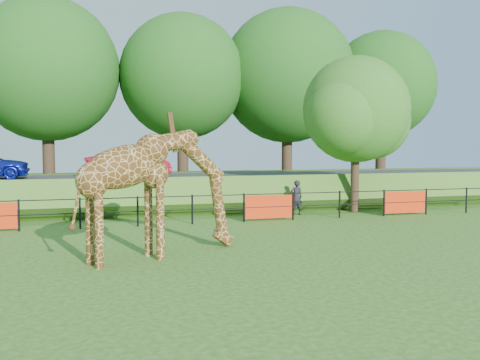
{
  "coord_description": "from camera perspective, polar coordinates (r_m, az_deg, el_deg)",
  "views": [
    {
      "loc": [
        -3.59,
        -11.46,
        3.03
      ],
      "look_at": [
        0.35,
        2.67,
        2.0
      ],
      "focal_mm": 40.0,
      "sensor_mm": 36.0,
      "label": 1
    }
  ],
  "objects": [
    {
      "name": "road",
      "position": [
        25.76,
        -7.56,
        0.26
      ],
      "size": [
        40.0,
        5.0,
        0.12
      ],
      "primitive_type": "cube",
      "color": "#2E2E30",
      "rests_on": "embankment"
    },
    {
      "name": "car_red",
      "position": [
        25.48,
        -11.88,
        1.75
      ],
      "size": [
        3.98,
        1.63,
        1.28
      ],
      "primitive_type": "imported",
      "rotation": [
        0.0,
        0.0,
        1.64
      ],
      "color": "#AA0C1C",
      "rests_on": "road"
    },
    {
      "name": "giraffe",
      "position": [
        14.22,
        -8.65,
        -1.4
      ],
      "size": [
        4.72,
        2.65,
        3.4
      ],
      "primitive_type": null,
      "rotation": [
        0.0,
        0.0,
        0.4
      ],
      "color": "#512F10",
      "rests_on": "ground"
    },
    {
      "name": "bg_tree_line",
      "position": [
        34.16,
        -6.37,
        10.98
      ],
      "size": [
        37.3,
        8.8,
        11.82
      ],
      "color": "#2F2115",
      "rests_on": "ground"
    },
    {
      "name": "embankment",
      "position": [
        27.3,
        -7.98,
        -1.03
      ],
      "size": [
        40.0,
        9.0,
        1.3
      ],
      "primitive_type": "cube",
      "color": "#295715",
      "rests_on": "ground"
    },
    {
      "name": "perimeter_fence",
      "position": [
        19.94,
        -5.12,
        -3.15
      ],
      "size": [
        28.07,
        0.1,
        1.1
      ],
      "primitive_type": null,
      "color": "black",
      "rests_on": "ground"
    },
    {
      "name": "tree_east",
      "position": [
        23.9,
        12.42,
        6.92
      ],
      "size": [
        5.4,
        4.71,
        6.76
      ],
      "color": "#2F2115",
      "rests_on": "ground"
    },
    {
      "name": "ground",
      "position": [
        12.38,
        1.77,
        -10.14
      ],
      "size": [
        90.0,
        90.0,
        0.0
      ],
      "primitive_type": "plane",
      "color": "#295715",
      "rests_on": "ground"
    },
    {
      "name": "visitor",
      "position": [
        22.57,
        6.03,
        -1.86
      ],
      "size": [
        0.54,
        0.36,
        1.46
      ],
      "primitive_type": "imported",
      "rotation": [
        0.0,
        0.0,
        3.17
      ],
      "color": "black",
      "rests_on": "ground"
    }
  ]
}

